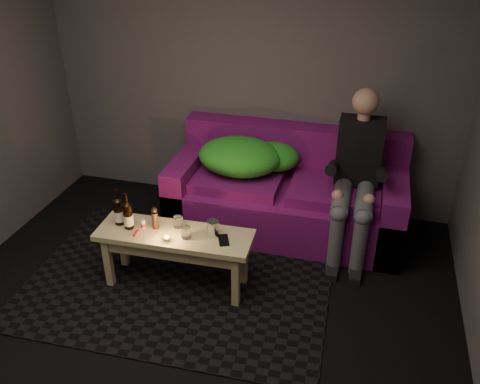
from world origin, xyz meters
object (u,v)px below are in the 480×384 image
object	(u,v)px
sofa	(287,195)
beer_bottle_b	(128,215)
steel_cup	(213,228)
person	(357,173)
beer_bottle_a	(118,211)
coffee_table	(175,242)

from	to	relation	value
sofa	beer_bottle_b	world-z (taller)	sofa
sofa	steel_cup	distance (m)	1.15
beer_bottle_b	person	bearing A→B (deg)	29.81
steel_cup	beer_bottle_a	bearing A→B (deg)	-177.31
coffee_table	beer_bottle_b	xyz separation A→B (m)	(-0.37, -0.02, 0.20)
sofa	person	distance (m)	0.76
coffee_table	sofa	bearing A→B (deg)	58.09
beer_bottle_a	steel_cup	bearing A→B (deg)	2.69
sofa	beer_bottle_a	xyz separation A→B (m)	(-1.16, -1.10, 0.29)
sofa	beer_bottle_a	size ratio (longest dim) A/B	6.85
beer_bottle_b	sofa	bearing A→B (deg)	46.92
sofa	beer_bottle_a	bearing A→B (deg)	-136.54
beer_bottle_b	beer_bottle_a	bearing A→B (deg)	160.11
sofa	coffee_table	size ratio (longest dim) A/B	1.72
sofa	beer_bottle_a	distance (m)	1.62
sofa	coffee_table	xyz separation A→B (m)	(-0.69, -1.11, 0.08)
coffee_table	beer_bottle_b	size ratio (longest dim) A/B	4.02
person	beer_bottle_a	world-z (taller)	person
coffee_table	person	bearing A→B (deg)	35.65
sofa	steel_cup	xyz separation A→B (m)	(-0.39, -1.06, 0.23)
person	coffee_table	xyz separation A→B (m)	(-1.31, -0.94, -0.32)
sofa	person	size ratio (longest dim) A/B	1.50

